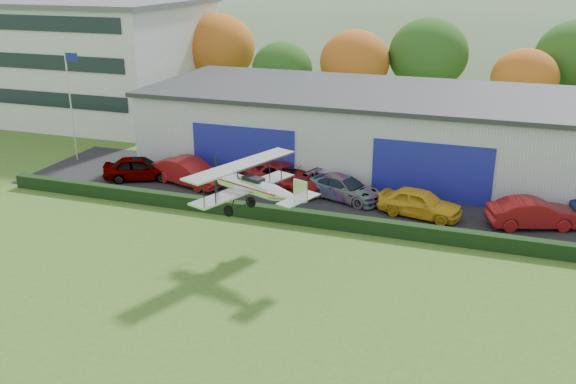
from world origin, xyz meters
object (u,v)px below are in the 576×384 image
(office_block, at_px, (86,58))
(flagpole, at_px, (71,95))
(car_4, at_px, (420,203))
(car_0, at_px, (140,168))
(car_3, at_px, (344,188))
(car_1, at_px, (189,172))
(biplane, at_px, (255,185))
(hangar, at_px, (443,134))
(car_2, at_px, (284,177))
(car_5, at_px, (533,213))

(office_block, bearing_deg, flagpole, -58.03)
(office_block, bearing_deg, car_4, -25.58)
(office_block, height_order, car_0, office_block)
(car_0, xyz_separation_m, car_3, (13.52, 0.79, -0.08))
(office_block, distance_m, car_1, 23.94)
(car_0, relative_size, car_1, 0.90)
(car_1, xyz_separation_m, biplane, (7.92, -8.38, 2.80))
(hangar, xyz_separation_m, flagpole, (-24.88, -5.98, 2.13))
(car_2, xyz_separation_m, car_4, (8.66, -1.80, -0.01))
(car_3, bearing_deg, car_1, 112.22)
(flagpole, height_order, car_1, flagpole)
(office_block, relative_size, biplane, 3.18)
(office_block, height_order, flagpole, office_block)
(hangar, xyz_separation_m, car_1, (-14.90, -8.04, -1.77))
(car_3, height_order, car_5, car_5)
(office_block, xyz_separation_m, car_1, (18.10, -15.06, -4.33))
(hangar, bearing_deg, car_3, -123.39)
(car_0, relative_size, car_2, 0.80)
(car_3, bearing_deg, car_2, 100.81)
(flagpole, distance_m, car_3, 20.44)
(office_block, height_order, car_3, office_block)
(flagpole, distance_m, car_2, 16.50)
(office_block, xyz_separation_m, car_4, (32.78, -15.69, -4.37))
(car_5, relative_size, biplane, 0.74)
(car_3, xyz_separation_m, biplane, (-2.08, -9.00, 2.93))
(car_4, bearing_deg, flagpole, 95.27)
(hangar, relative_size, car_4, 8.75)
(car_0, xyz_separation_m, car_2, (9.54, 1.35, 0.02))
(car_2, bearing_deg, car_5, -72.55)
(car_1, distance_m, car_4, 14.69)
(car_4, bearing_deg, car_2, 89.77)
(flagpole, height_order, car_2, flagpole)
(car_0, height_order, car_4, car_4)
(car_2, bearing_deg, biplane, -145.87)
(flagpole, relative_size, car_1, 1.58)
(hangar, distance_m, car_5, 10.21)
(car_1, relative_size, car_2, 0.88)
(car_4, relative_size, biplane, 0.72)
(office_block, distance_m, flagpole, 15.33)
(car_0, height_order, biplane, biplane)
(car_2, distance_m, car_4, 8.85)
(car_1, height_order, car_5, car_1)
(office_block, xyz_separation_m, car_3, (28.11, -14.45, -4.46))
(hangar, distance_m, flagpole, 25.68)
(car_3, distance_m, car_5, 10.66)
(car_4, xyz_separation_m, biplane, (-6.76, -7.75, 2.85))
(biplane, bearing_deg, car_0, 165.65)
(car_5, bearing_deg, car_3, 66.03)
(hangar, height_order, car_4, hangar)
(car_5, bearing_deg, car_4, 74.50)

